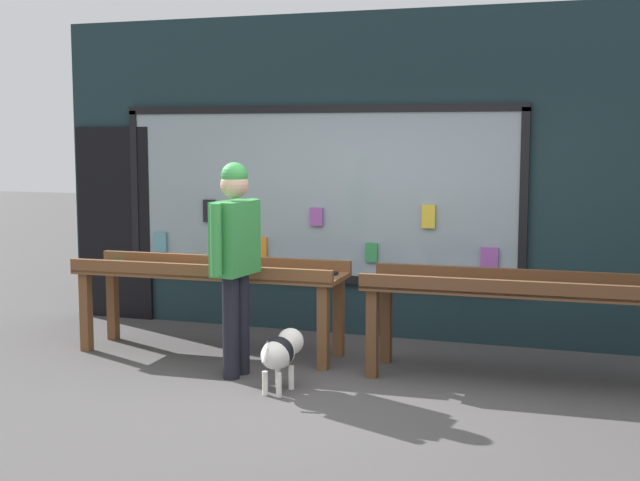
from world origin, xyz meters
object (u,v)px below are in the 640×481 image
(display_table_left, at_px, (211,278))
(display_table_right, at_px, (519,296))
(small_dog, at_px, (281,352))
(person_browsing, at_px, (235,250))

(display_table_left, bearing_deg, display_table_right, -0.09)
(display_table_left, xyz_separation_m, small_dog, (1.05, -0.91, -0.39))
(small_dog, bearing_deg, display_table_left, 52.68)
(display_table_left, bearing_deg, small_dog, -40.89)
(display_table_right, relative_size, person_browsing, 1.42)
(display_table_right, bearing_deg, small_dog, -152.30)
(display_table_left, xyz_separation_m, display_table_right, (2.79, -0.00, 0.01))
(small_dog, bearing_deg, person_browsing, 65.07)
(person_browsing, distance_m, small_dog, 0.95)
(display_table_right, distance_m, small_dog, 1.99)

